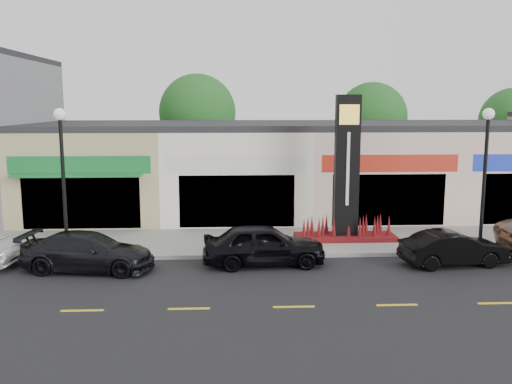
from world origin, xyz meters
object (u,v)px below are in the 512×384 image
pylon_sign (346,189)px  lamp_east_near (485,164)px  car_black_conv (454,248)px  lamp_west_near (63,167)px  car_dark_sedan (88,252)px  car_black_sedan (264,245)px

pylon_sign → lamp_east_near: bearing=-18.7°
pylon_sign → car_black_conv: bearing=-46.3°
lamp_west_near → car_dark_sedan: size_ratio=1.19×
lamp_west_near → car_black_sedan: bearing=-9.9°
pylon_sign → car_black_conv: (3.23, -3.38, -1.65)m
pylon_sign → car_dark_sedan: size_ratio=1.30×
car_black_sedan → car_black_conv: size_ratio=1.17×
lamp_east_near → car_black_sedan: bearing=-171.4°
pylon_sign → car_black_sedan: bearing=-140.3°
lamp_west_near → lamp_east_near: bearing=0.0°
pylon_sign → car_dark_sedan: pylon_sign is taller
lamp_west_near → car_black_conv: lamp_west_near is taller
lamp_east_near → car_black_sedan: lamp_east_near is taller
lamp_west_near → car_black_sedan: 7.99m
pylon_sign → car_black_conv: pylon_sign is taller
lamp_east_near → pylon_sign: bearing=161.3°
lamp_west_near → pylon_sign: pylon_sign is taller
lamp_west_near → pylon_sign: 11.19m
pylon_sign → lamp_west_near: bearing=-171.2°
car_black_sedan → pylon_sign: bearing=-53.0°
car_dark_sedan → lamp_east_near: bearing=-75.7°
pylon_sign → car_black_sedan: size_ratio=1.36×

